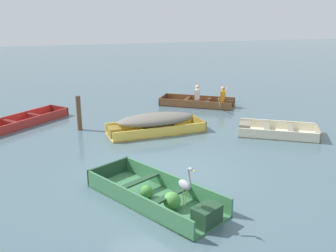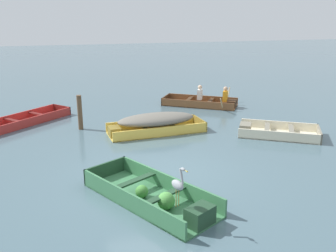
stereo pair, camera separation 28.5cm
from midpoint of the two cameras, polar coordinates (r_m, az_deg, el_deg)
name	(u,v)px [view 1 (the left image)]	position (r m, az deg, el deg)	size (l,w,h in m)	color
ground_plane	(161,175)	(9.37, -1.92, -7.55)	(80.00, 80.00, 0.00)	#47606B
dinghy_green_foreground	(160,197)	(8.03, -2.24, -10.80)	(2.62, 3.39, 0.40)	#387047
skiff_yellow_near_moored	(155,122)	(12.50, -2.62, 0.64)	(3.30, 1.38, 0.65)	#E5BC47
skiff_cream_mid_moored	(274,131)	(12.79, 15.22, -0.80)	(2.81, 2.36, 0.33)	beige
skiff_red_far_moored	(20,122)	(14.44, -22.10, 0.52)	(3.23, 3.03, 0.31)	#AD2D28
rowboat_wooden_brown_with_crew	(202,102)	(16.24, 4.67, 3.71)	(3.27, 2.96, 0.89)	brown
heron_on_dinghy	(185,184)	(6.95, 1.44, -8.80)	(0.24, 0.45, 0.84)	olive
mooring_post	(79,113)	(13.10, -14.04, 1.93)	(0.16, 0.16, 1.20)	brown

